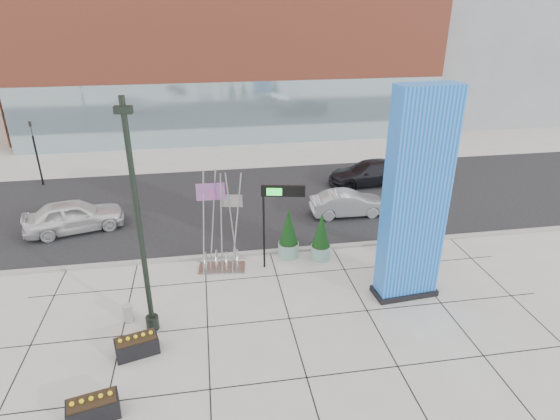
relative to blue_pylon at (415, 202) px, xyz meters
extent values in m
plane|color=#9E9991|center=(-5.83, 0.12, -3.99)|extent=(160.00, 160.00, 0.00)
cube|color=black|center=(-5.83, 10.12, -3.98)|extent=(80.00, 12.00, 0.02)
cube|color=gray|center=(-5.83, 4.12, -3.93)|extent=(80.00, 0.30, 0.12)
cube|color=#AD4A32|center=(-4.83, 27.12, 1.51)|extent=(34.00, 10.00, 11.00)
cube|color=#8CA5B2|center=(-4.83, 22.32, -1.49)|extent=(34.00, 0.60, 5.00)
cube|color=slate|center=(20.17, 32.12, 5.01)|extent=(20.00, 18.00, 18.00)
cube|color=#0B4CAF|center=(0.00, 0.00, 0.14)|extent=(2.37, 1.12, 8.26)
cube|color=black|center=(0.00, 0.00, -3.87)|extent=(2.57, 1.32, 0.23)
cylinder|color=black|center=(-9.76, -0.63, 0.15)|extent=(0.19, 0.19, 8.28)
cylinder|color=black|center=(-9.76, -0.63, -3.73)|extent=(0.46, 0.46, 0.52)
cube|color=black|center=(-9.76, -0.63, 3.87)|extent=(0.55, 0.33, 0.23)
cube|color=#A7AAAC|center=(-7.11, 3.09, -3.96)|extent=(2.10, 1.21, 0.05)
cylinder|color=#A7AAAC|center=(-7.75, 2.91, -1.71)|extent=(0.07, 0.07, 4.55)
cylinder|color=#A7AAAC|center=(-7.39, 3.23, -1.71)|extent=(0.07, 0.07, 4.55)
cylinder|color=#A7AAAC|center=(-7.02, 3.00, -1.71)|extent=(0.07, 0.07, 4.55)
cylinder|color=#A7AAAC|center=(-6.61, 3.27, -1.71)|extent=(0.07, 0.07, 4.55)
cylinder|color=#A7AAAC|center=(-6.39, 2.87, -1.71)|extent=(0.07, 0.07, 4.55)
torus|color=#A7AAAC|center=(-7.80, 3.00, -3.55)|extent=(0.15, 0.83, 0.83)
torus|color=#A7AAAC|center=(-7.34, 3.18, -3.55)|extent=(0.15, 0.83, 0.83)
torus|color=#A7AAAC|center=(-6.89, 3.00, -3.55)|extent=(0.15, 0.83, 0.83)
torus|color=#A7AAAC|center=(-6.43, 3.18, -3.55)|extent=(0.15, 0.83, 0.83)
cube|color=red|center=(-7.39, 3.09, -0.35)|extent=(1.18, 0.09, 0.73)
cube|color=#A7AAAC|center=(-6.57, 3.18, -0.80)|extent=(0.90, 0.23, 0.55)
cylinder|color=gray|center=(-10.66, -0.05, -3.65)|extent=(0.35, 0.35, 0.68)
cylinder|color=black|center=(-5.25, 2.92, -2.09)|extent=(0.09, 0.09, 3.80)
cube|color=black|center=(-4.44, 2.92, -0.37)|extent=(1.81, 0.50, 0.45)
cube|color=#19D833|center=(-4.80, 2.82, -0.37)|extent=(0.63, 0.14, 0.32)
cylinder|color=#7FABA1|center=(1.17, 2.86, -3.63)|extent=(1.02, 1.02, 0.71)
cylinder|color=black|center=(1.17, 2.86, -3.28)|extent=(0.93, 0.93, 0.06)
cone|color=black|center=(1.17, 2.86, -2.36)|extent=(0.91, 0.91, 1.83)
cylinder|color=#7FABA1|center=(-2.63, 3.28, -3.67)|extent=(0.90, 0.90, 0.63)
cylinder|color=black|center=(-2.63, 3.28, -3.36)|extent=(0.83, 0.83, 0.05)
cone|color=black|center=(-2.63, 3.28, -2.55)|extent=(0.81, 0.81, 1.62)
cylinder|color=#7FABA1|center=(-4.03, 3.72, -3.66)|extent=(0.94, 0.94, 0.66)
cylinder|color=black|center=(-4.03, 3.72, -3.33)|extent=(0.87, 0.87, 0.06)
cone|color=black|center=(-4.03, 3.72, -2.48)|extent=(0.85, 0.85, 1.70)
cube|color=black|center=(-10.16, -1.88, -3.69)|extent=(1.51, 1.03, 0.59)
cube|color=black|center=(-10.16, -1.88, -3.38)|extent=(1.39, 0.91, 0.06)
cube|color=black|center=(-11.07, -4.38, -3.69)|extent=(1.52, 1.00, 0.60)
cube|color=black|center=(-11.07, -4.38, -3.37)|extent=(1.40, 0.88, 0.06)
imported|color=silver|center=(-14.26, 8.02, -3.18)|extent=(5.11, 3.09, 1.63)
imported|color=#A1A3A8|center=(-0.03, 7.58, -3.32)|extent=(4.11, 1.47, 1.35)
imported|color=black|center=(2.65, 11.91, -3.24)|extent=(5.26, 2.36, 1.50)
cylinder|color=black|center=(-17.83, 15.12, -2.39)|extent=(0.12, 0.12, 3.20)
imported|color=black|center=(-17.83, 15.12, -0.34)|extent=(0.15, 0.18, 0.90)
camera|label=1|loc=(-7.47, -14.74, 6.80)|focal=30.00mm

